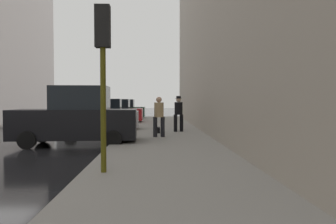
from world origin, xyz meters
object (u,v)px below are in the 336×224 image
at_px(parked_silver_sedan, 101,116).
at_px(fire_hydrant, 131,125).
at_px(parked_black_suv, 77,118).
at_px(pedestrian_in_tan_coat, 159,115).
at_px(duffel_bag, 157,130).
at_px(pedestrian_with_fedora, 179,112).
at_px(parked_red_hatchback, 114,112).
at_px(parked_dark_green_sedan, 121,110).
at_px(traffic_light, 103,52).

relative_size(parked_silver_sedan, fire_hydrant, 6.06).
relative_size(parked_black_suv, pedestrian_in_tan_coat, 2.73).
bearing_deg(fire_hydrant, duffel_bag, -26.39).
height_order(parked_black_suv, pedestrian_with_fedora, parked_black_suv).
relative_size(parked_black_suv, parked_red_hatchback, 1.11).
distance_m(parked_dark_green_sedan, traffic_light, 22.05).
bearing_deg(traffic_light, parked_black_suv, 108.89).
bearing_deg(parked_dark_green_sedan, parked_black_suv, -90.00).
xyz_separation_m(parked_black_suv, traffic_light, (1.85, -5.42, 1.73)).
relative_size(parked_black_suv, parked_silver_sedan, 1.09).
distance_m(parked_black_suv, traffic_light, 5.98).
relative_size(traffic_light, pedestrian_in_tan_coat, 2.11).
relative_size(fire_hydrant, duffel_bag, 1.60).
xyz_separation_m(traffic_light, pedestrian_with_fedora, (2.29, 9.14, -1.62)).
bearing_deg(parked_black_suv, pedestrian_in_tan_coat, 23.48).
bearing_deg(parked_black_suv, duffel_bag, 45.23).
xyz_separation_m(pedestrian_in_tan_coat, duffel_bag, (-0.09, 1.71, -0.81)).
height_order(parked_red_hatchback, pedestrian_with_fedora, pedestrian_with_fedora).
bearing_deg(pedestrian_with_fedora, parked_silver_sedan, 157.42).
distance_m(parked_red_hatchback, fire_hydrant, 7.79).
bearing_deg(pedestrian_with_fedora, duffel_bag, -149.58).
bearing_deg(parked_silver_sedan, parked_red_hatchback, 90.00).
xyz_separation_m(fire_hydrant, traffic_light, (0.05, -9.11, 2.26)).
bearing_deg(parked_dark_green_sedan, duffel_bag, -77.17).
relative_size(fire_hydrant, pedestrian_in_tan_coat, 0.41).
height_order(parked_black_suv, parked_dark_green_sedan, parked_black_suv).
relative_size(parked_black_suv, pedestrian_with_fedora, 2.62).
height_order(traffic_light, pedestrian_in_tan_coat, traffic_light).
height_order(parked_silver_sedan, traffic_light, traffic_light).
bearing_deg(parked_black_suv, parked_dark_green_sedan, 90.00).
xyz_separation_m(parked_black_suv, pedestrian_in_tan_coat, (3.14, 1.36, 0.07)).
height_order(parked_black_suv, traffic_light, traffic_light).
bearing_deg(fire_hydrant, parked_black_suv, -116.02).
bearing_deg(fire_hydrant, pedestrian_in_tan_coat, -60.18).
bearing_deg(parked_black_suv, pedestrian_with_fedora, 41.89).
xyz_separation_m(traffic_light, pedestrian_in_tan_coat, (1.29, 6.78, -1.65)).
xyz_separation_m(parked_dark_green_sedan, traffic_light, (1.85, -21.89, 1.91)).
xyz_separation_m(parked_black_suv, parked_silver_sedan, (0.00, 5.44, -0.18)).
distance_m(parked_silver_sedan, traffic_light, 11.18).
xyz_separation_m(parked_dark_green_sedan, duffel_bag, (3.05, -13.40, -0.56)).
relative_size(parked_silver_sedan, traffic_light, 1.19).
height_order(fire_hydrant, traffic_light, traffic_light).
height_order(traffic_light, pedestrian_with_fedora, traffic_light).
bearing_deg(fire_hydrant, pedestrian_with_fedora, 0.56).
height_order(parked_dark_green_sedan, pedestrian_with_fedora, pedestrian_with_fedora).
bearing_deg(parked_dark_green_sedan, pedestrian_in_tan_coat, -78.26).
bearing_deg(duffel_bag, fire_hydrant, 153.61).
xyz_separation_m(parked_silver_sedan, fire_hydrant, (1.80, -1.75, -0.35)).
relative_size(parked_red_hatchback, parked_dark_green_sedan, 1.00).
distance_m(parked_red_hatchback, traffic_light, 16.90).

